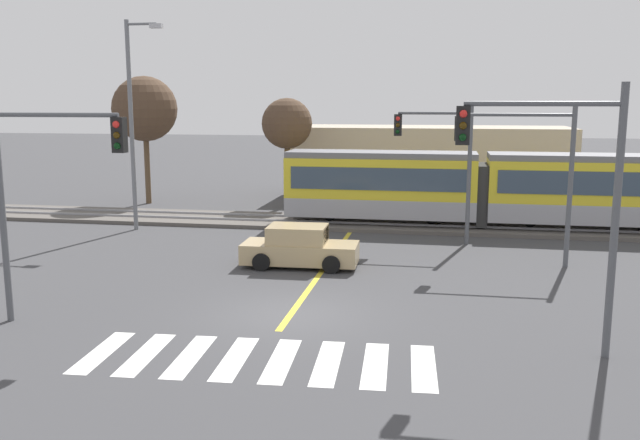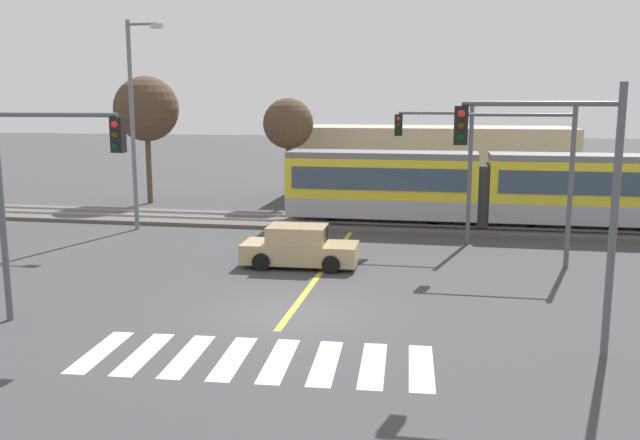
% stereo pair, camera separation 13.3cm
% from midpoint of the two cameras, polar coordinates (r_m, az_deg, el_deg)
% --- Properties ---
extents(ground_plane, '(200.00, 200.00, 0.00)m').
position_cam_midpoint_polar(ground_plane, '(19.46, -2.68, -7.93)').
color(ground_plane, '#3D3D3F').
extents(track_bed, '(120.00, 4.00, 0.18)m').
position_cam_midpoint_polar(track_bed, '(33.20, 2.88, -0.26)').
color(track_bed, '#56514C').
rests_on(track_bed, ground).
extents(rail_near, '(120.00, 0.08, 0.10)m').
position_cam_midpoint_polar(rail_near, '(32.47, 2.72, -0.24)').
color(rail_near, '#939399').
rests_on(rail_near, track_bed).
extents(rail_far, '(120.00, 0.08, 0.10)m').
position_cam_midpoint_polar(rail_far, '(33.88, 3.04, 0.18)').
color(rail_far, '#939399').
rests_on(rail_far, track_bed).
extents(light_rail_tram, '(18.50, 2.64, 3.43)m').
position_cam_midpoint_polar(light_rail_tram, '(32.68, 13.35, 2.79)').
color(light_rail_tram, '#9E9EA3').
rests_on(light_rail_tram, track_bed).
extents(crosswalk_stripe_0, '(0.72, 2.83, 0.01)m').
position_cam_midpoint_polar(crosswalk_stripe_0, '(17.49, -18.10, -10.52)').
color(crosswalk_stripe_0, silver).
rests_on(crosswalk_stripe_0, ground).
extents(crosswalk_stripe_1, '(0.72, 2.83, 0.01)m').
position_cam_midpoint_polar(crosswalk_stripe_1, '(17.07, -14.70, -10.86)').
color(crosswalk_stripe_1, silver).
rests_on(crosswalk_stripe_1, ground).
extents(crosswalk_stripe_2, '(0.72, 2.83, 0.01)m').
position_cam_midpoint_polar(crosswalk_stripe_2, '(16.70, -11.12, -11.18)').
color(crosswalk_stripe_2, silver).
rests_on(crosswalk_stripe_2, ground).
extents(crosswalk_stripe_3, '(0.72, 2.83, 0.01)m').
position_cam_midpoint_polar(crosswalk_stripe_3, '(16.41, -7.40, -11.47)').
color(crosswalk_stripe_3, silver).
rests_on(crosswalk_stripe_3, ground).
extents(crosswalk_stripe_4, '(0.72, 2.83, 0.01)m').
position_cam_midpoint_polar(crosswalk_stripe_4, '(16.18, -3.54, -11.72)').
color(crosswalk_stripe_4, silver).
rests_on(crosswalk_stripe_4, ground).
extents(crosswalk_stripe_5, '(0.72, 2.83, 0.01)m').
position_cam_midpoint_polar(crosswalk_stripe_5, '(16.02, 0.41, -11.92)').
color(crosswalk_stripe_5, silver).
rests_on(crosswalk_stripe_5, ground).
extents(crosswalk_stripe_6, '(0.72, 2.83, 0.01)m').
position_cam_midpoint_polar(crosswalk_stripe_6, '(15.94, 4.43, -12.07)').
color(crosswalk_stripe_6, silver).
rests_on(crosswalk_stripe_6, ground).
extents(crosswalk_stripe_7, '(0.72, 2.83, 0.01)m').
position_cam_midpoint_polar(crosswalk_stripe_7, '(15.94, 8.48, -12.16)').
color(crosswalk_stripe_7, silver).
rests_on(crosswalk_stripe_7, ground).
extents(lane_centre_line, '(0.20, 13.85, 0.01)m').
position_cam_midpoint_polar(lane_centre_line, '(24.59, 0.17, -4.10)').
color(lane_centre_line, gold).
rests_on(lane_centre_line, ground).
extents(sedan_crossing, '(4.25, 2.02, 1.52)m').
position_cam_midpoint_polar(sedan_crossing, '(24.77, -1.87, -2.34)').
color(sedan_crossing, tan).
rests_on(sedan_crossing, ground).
extents(traffic_light_far_right, '(3.25, 0.38, 6.00)m').
position_cam_midpoint_polar(traffic_light_far_right, '(28.87, 10.25, 5.68)').
color(traffic_light_far_right, '#515459').
rests_on(traffic_light_far_right, ground).
extents(traffic_light_near_right, '(3.75, 0.38, 6.41)m').
position_cam_midpoint_polar(traffic_light_near_right, '(16.51, 19.53, 3.21)').
color(traffic_light_near_right, '#515459').
rests_on(traffic_light_near_right, ground).
extents(traffic_light_near_left, '(3.75, 0.38, 5.95)m').
position_cam_midpoint_polar(traffic_light_near_left, '(19.29, -22.53, 3.29)').
color(traffic_light_near_left, '#515459').
rests_on(traffic_light_near_left, ground).
extents(traffic_light_mid_right, '(4.25, 0.38, 5.89)m').
position_cam_midpoint_polar(traffic_light_mid_right, '(25.62, 17.09, 4.99)').
color(traffic_light_mid_right, '#515459').
rests_on(traffic_light_mid_right, ground).
extents(street_lamp_west, '(1.79, 0.28, 9.60)m').
position_cam_midpoint_polar(street_lamp_west, '(32.60, -15.54, 8.48)').
color(street_lamp_west, slate).
rests_on(street_lamp_west, ground).
extents(bare_tree_far_west, '(3.77, 3.77, 7.44)m').
position_cam_midpoint_polar(bare_tree_far_west, '(41.12, -14.63, 9.01)').
color(bare_tree_far_west, brown).
rests_on(bare_tree_far_west, ground).
extents(bare_tree_west, '(2.84, 2.84, 6.17)m').
position_cam_midpoint_polar(bare_tree_west, '(38.36, -2.90, 8.05)').
color(bare_tree_west, brown).
rests_on(bare_tree_west, ground).
extents(building_backdrop_far, '(16.82, 6.00, 4.44)m').
position_cam_midpoint_polar(building_backdrop_far, '(42.86, 9.08, 4.81)').
color(building_backdrop_far, tan).
rests_on(building_backdrop_far, ground).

